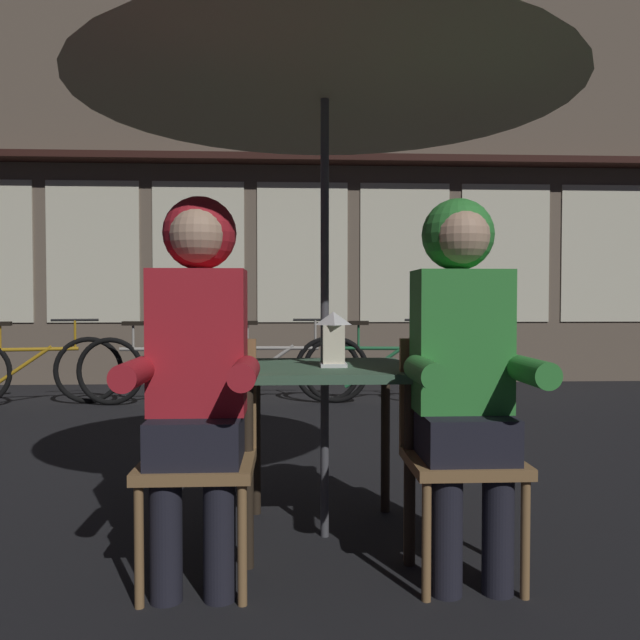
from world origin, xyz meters
name	(u,v)px	position (x,y,z in m)	size (l,w,h in m)	color
ground_plane	(325,536)	(0.00, 0.00, 0.00)	(60.00, 60.00, 0.00)	black
cafe_table	(325,389)	(0.00, 0.00, 0.64)	(0.72, 0.72, 0.74)	#42664C
patio_umbrella	(325,54)	(0.00, 0.00, 2.06)	(2.10, 2.10, 2.31)	#4C4C51
lantern	(333,338)	(0.03, -0.05, 0.86)	(0.11, 0.11, 0.23)	white
chair_left	(200,444)	(-0.48, -0.37, 0.49)	(0.40, 0.40, 0.87)	olive
chair_right	(458,441)	(0.48, -0.37, 0.49)	(0.40, 0.40, 0.87)	olive
person_left_hooded	(198,349)	(-0.48, -0.43, 0.85)	(0.45, 0.56, 1.40)	black
person_right_hooded	(463,348)	(0.48, -0.43, 0.85)	(0.45, 0.56, 1.40)	black
shopfront_building	(302,136)	(0.02, 5.39, 3.09)	(10.00, 0.93, 6.20)	#6B5B4C
bicycle_nearest	(32,370)	(-2.62, 3.56, 0.35)	(1.66, 0.37, 0.84)	black
bicycle_second	(163,370)	(-1.37, 3.51, 0.35)	(1.68, 0.13, 0.84)	black
bicycle_third	(276,368)	(-0.28, 3.61, 0.35)	(1.68, 0.13, 0.84)	black
bicycle_fourth	(387,368)	(0.82, 3.52, 0.35)	(1.68, 0.22, 0.84)	black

